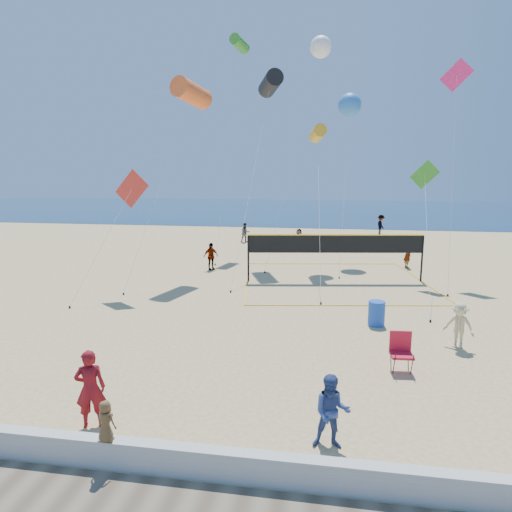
% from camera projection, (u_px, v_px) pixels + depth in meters
% --- Properties ---
extents(ground, '(120.00, 120.00, 0.00)m').
position_uv_depth(ground, '(233.00, 401.00, 11.67)').
color(ground, '#D5BA78').
rests_on(ground, ground).
extents(ocean, '(140.00, 50.00, 0.03)m').
position_uv_depth(ocean, '(317.00, 209.00, 71.83)').
color(ocean, navy).
rests_on(ocean, ground).
extents(seawall, '(32.00, 0.30, 0.60)m').
position_uv_depth(seawall, '(200.00, 462.00, 8.71)').
color(seawall, silver).
rests_on(seawall, ground).
extents(woman, '(0.79, 0.66, 1.84)m').
position_uv_depth(woman, '(90.00, 388.00, 10.35)').
color(woman, maroon).
rests_on(woman, ground).
extents(toddler, '(0.46, 0.35, 0.83)m').
position_uv_depth(toddler, '(106.00, 421.00, 8.82)').
color(toddler, brown).
rests_on(toddler, seawall).
extents(bystander_a, '(0.81, 0.65, 1.62)m').
position_uv_depth(bystander_a, '(332.00, 412.00, 9.55)').
color(bystander_a, '#344782').
rests_on(bystander_a, ground).
extents(bystander_b, '(1.15, 1.02, 1.54)m').
position_uv_depth(bystander_b, '(459.00, 325.00, 15.07)').
color(bystander_b, '#CEBF89').
rests_on(bystander_b, ground).
extents(far_person_0, '(0.97, 0.95, 1.63)m').
position_uv_depth(far_person_0, '(211.00, 256.00, 27.22)').
color(far_person_0, gray).
rests_on(far_person_0, ground).
extents(far_person_1, '(1.53, 0.99, 1.57)m').
position_uv_depth(far_person_1, '(299.00, 239.00, 34.44)').
color(far_person_1, gray).
rests_on(far_person_1, ground).
extents(far_person_2, '(0.54, 0.69, 1.66)m').
position_uv_depth(far_person_2, '(407.00, 254.00, 27.82)').
color(far_person_2, gray).
rests_on(far_person_2, ground).
extents(far_person_3, '(0.97, 0.88, 1.61)m').
position_uv_depth(far_person_3, '(245.00, 233.00, 38.05)').
color(far_person_3, gray).
rests_on(far_person_3, ground).
extents(far_person_4, '(0.97, 1.36, 1.91)m').
position_uv_depth(far_person_4, '(381.00, 225.00, 42.04)').
color(far_person_4, gray).
rests_on(far_person_4, ground).
extents(camp_chair, '(0.67, 0.81, 1.29)m').
position_uv_depth(camp_chair, '(401.00, 349.00, 13.34)').
color(camp_chair, red).
rests_on(camp_chair, ground).
extents(trash_barrel, '(0.65, 0.65, 0.94)m').
position_uv_depth(trash_barrel, '(377.00, 313.00, 17.36)').
color(trash_barrel, blue).
rests_on(trash_barrel, ground).
extents(volleyball_net, '(10.79, 10.67, 2.53)m').
position_uv_depth(volleyball_net, '(335.00, 249.00, 24.21)').
color(volleyball_net, black).
rests_on(volleyball_net, ground).
extents(kite_0, '(2.87, 6.93, 10.75)m').
position_uv_depth(kite_0, '(192.00, 93.00, 24.91)').
color(kite_0, orange).
rests_on(kite_0, ground).
extents(kite_1, '(1.93, 10.30, 11.97)m').
position_uv_depth(kite_1, '(271.00, 84.00, 28.63)').
color(kite_1, black).
rests_on(kite_1, ground).
extents(kite_2, '(1.20, 9.24, 8.52)m').
position_uv_depth(kite_2, '(318.00, 134.00, 26.80)').
color(kite_2, gold).
rests_on(kite_2, ground).
extents(kite_3, '(2.66, 3.30, 5.93)m').
position_uv_depth(kite_3, '(130.00, 193.00, 21.34)').
color(kite_3, red).
rests_on(kite_3, ground).
extents(kite_4, '(1.51, 7.53, 6.41)m').
position_uv_depth(kite_4, '(425.00, 181.00, 23.22)').
color(kite_4, '#359228').
rests_on(kite_4, ground).
extents(kite_5, '(1.84, 5.91, 11.83)m').
position_uv_depth(kite_5, '(456.00, 86.00, 24.59)').
color(kite_5, '#F9297A').
rests_on(kite_5, ground).
extents(kite_6, '(3.56, 6.65, 14.38)m').
position_uv_depth(kite_6, '(321.00, 47.00, 29.27)').
color(kite_6, white).
rests_on(kite_6, ground).
extents(kite_7, '(1.90, 7.65, 10.84)m').
position_uv_depth(kite_7, '(350.00, 105.00, 29.68)').
color(kite_7, blue).
rests_on(kite_7, ground).
extents(kite_8, '(1.22, 8.09, 15.41)m').
position_uv_depth(kite_8, '(240.00, 44.00, 32.79)').
color(kite_8, '#359228').
rests_on(kite_8, ground).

